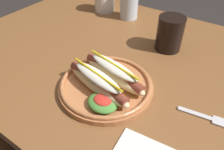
# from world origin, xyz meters

# --- Properties ---
(dining_table) EXTENTS (1.30, 0.85, 0.74)m
(dining_table) POSITION_xyz_m (0.00, 0.00, 0.64)
(dining_table) COLOR brown
(dining_table) RESTS_ON ground_plane
(hot_dog_plate) EXTENTS (0.27, 0.27, 0.08)m
(hot_dog_plate) POSITION_xyz_m (0.02, -0.17, 0.77)
(hot_dog_plate) COLOR #B77042
(hot_dog_plate) RESTS_ON dining_table
(fork) EXTENTS (0.12, 0.04, 0.00)m
(fork) POSITION_xyz_m (0.28, -0.11, 0.74)
(fork) COLOR silver
(fork) RESTS_ON dining_table
(soda_cup) EXTENTS (0.09, 0.09, 0.12)m
(soda_cup) POSITION_xyz_m (0.07, 0.13, 0.80)
(soda_cup) COLOR black
(soda_cup) RESTS_ON dining_table
(water_cup) EXTENTS (0.08, 0.08, 0.14)m
(water_cup) POSITION_xyz_m (-0.17, 0.27, 0.81)
(water_cup) COLOR silver
(water_cup) RESTS_ON dining_table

